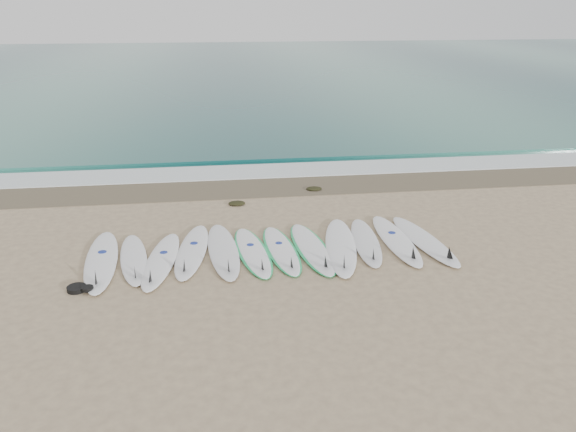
{
  "coord_description": "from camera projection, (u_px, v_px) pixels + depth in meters",
  "views": [
    {
      "loc": [
        -0.96,
        -9.96,
        4.59
      ],
      "look_at": [
        0.5,
        0.86,
        0.4
      ],
      "focal_mm": 35.0,
      "sensor_mm": 36.0,
      "label": 1
    }
  ],
  "objects": [
    {
      "name": "surfboard_11",
      "position": [
        426.0,
        241.0,
        11.32
      ],
      "size": [
        0.89,
        2.74,
        0.34
      ],
      "rotation": [
        0.0,
        0.0,
        0.12
      ],
      "color": "white",
      "rests_on": "ground"
    },
    {
      "name": "surfboard_7",
      "position": [
        312.0,
        249.0,
        11.01
      ],
      "size": [
        0.85,
        2.63,
        0.33
      ],
      "rotation": [
        0.0,
        0.0,
        0.09
      ],
      "color": "white",
      "rests_on": "ground"
    },
    {
      "name": "surfboard_8",
      "position": [
        341.0,
        247.0,
        11.05
      ],
      "size": [
        1.06,
        2.94,
        0.37
      ],
      "rotation": [
        0.0,
        0.0,
        -0.17
      ],
      "color": "white",
      "rests_on": "ground"
    },
    {
      "name": "seaweed_far",
      "position": [
        314.0,
        189.0,
        14.55
      ],
      "size": [
        0.4,
        0.31,
        0.08
      ],
      "primitive_type": "ellipsoid",
      "color": "black",
      "rests_on": "ground"
    },
    {
      "name": "seaweed_near",
      "position": [
        237.0,
        203.0,
        13.5
      ],
      "size": [
        0.41,
        0.32,
        0.08
      ],
      "primitive_type": "ellipsoid",
      "color": "black",
      "rests_on": "ground"
    },
    {
      "name": "ground",
      "position": [
        268.0,
        252.0,
        10.98
      ],
      "size": [
        120.0,
        120.0,
        0.0
      ],
      "primitive_type": "plane",
      "color": "tan"
    },
    {
      "name": "surfboard_1",
      "position": [
        134.0,
        259.0,
        10.54
      ],
      "size": [
        0.85,
        2.42,
        0.3
      ],
      "rotation": [
        0.0,
        0.0,
        0.16
      ],
      "color": "white",
      "rests_on": "ground"
    },
    {
      "name": "surfboard_5",
      "position": [
        253.0,
        252.0,
        10.86
      ],
      "size": [
        0.88,
        2.49,
        0.31
      ],
      "rotation": [
        0.0,
        0.0,
        0.12
      ],
      "color": "white",
      "rests_on": "ground"
    },
    {
      "name": "wave_crest",
      "position": [
        245.0,
        157.0,
        17.44
      ],
      "size": [
        120.0,
        1.0,
        0.1
      ],
      "primitive_type": "cube",
      "color": "#226259",
      "rests_on": "ground"
    },
    {
      "name": "surfboard_3",
      "position": [
        192.0,
        251.0,
        10.85
      ],
      "size": [
        0.84,
        2.66,
        0.33
      ],
      "rotation": [
        0.0,
        0.0,
        -0.12
      ],
      "color": "white",
      "rests_on": "ground"
    },
    {
      "name": "foam_band",
      "position": [
        249.0,
        172.0,
        16.06
      ],
      "size": [
        120.0,
        1.4,
        0.04
      ],
      "primitive_type": "cube",
      "color": "silver",
      "rests_on": "ground"
    },
    {
      "name": "surfboard_4",
      "position": [
        224.0,
        251.0,
        10.86
      ],
      "size": [
        0.77,
        2.76,
        0.35
      ],
      "rotation": [
        0.0,
        0.0,
        0.07
      ],
      "color": "silver",
      "rests_on": "ground"
    },
    {
      "name": "wet_sand_band",
      "position": [
        253.0,
        187.0,
        14.77
      ],
      "size": [
        120.0,
        1.8,
        0.01
      ],
      "primitive_type": "cube",
      "color": "brown",
      "rests_on": "ground"
    },
    {
      "name": "surfboard_0",
      "position": [
        101.0,
        261.0,
        10.44
      ],
      "size": [
        0.84,
        2.86,
        0.36
      ],
      "rotation": [
        0.0,
        0.0,
        0.09
      ],
      "color": "white",
      "rests_on": "ground"
    },
    {
      "name": "surfboard_10",
      "position": [
        397.0,
        240.0,
        11.35
      ],
      "size": [
        0.59,
        2.7,
        0.34
      ],
      "rotation": [
        0.0,
        0.0,
        0.01
      ],
      "color": "white",
      "rests_on": "ground"
    },
    {
      "name": "ocean",
      "position": [
        223.0,
        68.0,
        41.04
      ],
      "size": [
        120.0,
        55.0,
        0.03
      ],
      "primitive_type": "cube",
      "color": "#226259",
      "rests_on": "ground"
    },
    {
      "name": "leash_coil",
      "position": [
        79.0,
        288.0,
        9.48
      ],
      "size": [
        0.46,
        0.36,
        0.11
      ],
      "color": "black",
      "rests_on": "ground"
    },
    {
      "name": "surfboard_6",
      "position": [
        282.0,
        250.0,
        10.95
      ],
      "size": [
        0.79,
        2.45,
        0.31
      ],
      "rotation": [
        0.0,
        0.0,
        0.09
      ],
      "color": "white",
      "rests_on": "ground"
    },
    {
      "name": "surfboard_2",
      "position": [
        161.0,
        261.0,
        10.46
      ],
      "size": [
        0.82,
        2.59,
        0.33
      ],
      "rotation": [
        0.0,
        0.0,
        -0.12
      ],
      "color": "white",
      "rests_on": "ground"
    },
    {
      "name": "surfboard_9",
      "position": [
        366.0,
        242.0,
        11.28
      ],
      "size": [
        0.79,
        2.52,
        0.32
      ],
      "rotation": [
        0.0,
        0.0,
        -0.11
      ],
      "color": "silver",
      "rests_on": "ground"
    }
  ]
}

